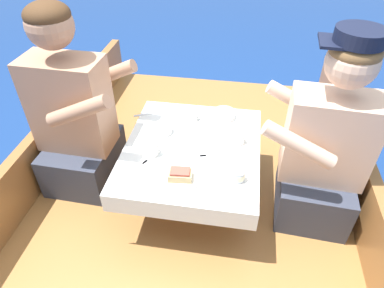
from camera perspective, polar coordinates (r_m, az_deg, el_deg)
ground_plane at (r=2.23m, az=-0.23°, el=-14.73°), size 60.00×60.00×0.00m
boat_deck at (r=2.11m, az=-0.24°, el=-12.20°), size 1.87×2.91×0.31m
gunwale_port at (r=2.18m, az=-24.58°, el=-2.82°), size 0.06×2.91×0.32m
gunwale_starboard at (r=1.98m, az=26.88°, el=-8.38°), size 0.06×2.91×0.32m
cockpit_table at (r=1.81m, az=0.00°, el=-1.32°), size 0.70×0.81×0.35m
person_port at (r=1.96m, az=-18.97°, el=4.12°), size 0.53×0.45×1.04m
person_starboard at (r=1.79m, az=21.10°, el=-0.78°), size 0.54×0.47×1.01m
plate_sandwich at (r=1.60m, az=-1.98°, el=-5.81°), size 0.18×0.18×0.01m
plate_bread at (r=1.83m, az=1.79°, el=0.83°), size 0.17×0.17×0.01m
sandwich at (r=1.58m, az=-2.00°, el=-5.10°), size 0.12×0.08×0.05m
bowl_port_near at (r=2.00m, az=5.36°, el=5.02°), size 0.13×0.13×0.04m
bowl_starboard_near at (r=1.88m, az=-5.04°, el=2.61°), size 0.11×0.11×0.04m
coffee_cup_port at (r=1.97m, az=-0.14°, el=4.79°), size 0.10×0.07×0.05m
coffee_cup_starboard at (r=1.73m, az=-6.86°, el=-0.69°), size 0.11×0.08×0.07m
coffee_cup_center at (r=1.82m, az=7.64°, el=1.01°), size 0.10×0.07×0.05m
tin_can at (r=1.60m, az=7.62°, el=-5.19°), size 0.07×0.07×0.05m
utensil_knife_starboard at (r=1.70m, az=9.45°, el=-3.30°), size 0.05×0.17×0.00m
utensil_spoon_center at (r=2.05m, az=-6.56°, el=5.16°), size 0.16×0.09×0.01m
utensil_fork_port at (r=1.72m, az=0.19°, el=-2.13°), size 0.17×0.06×0.00m
utensil_fork_starboard at (r=1.68m, az=-9.08°, el=-3.92°), size 0.10×0.16×0.00m
utensil_spoon_port at (r=2.00m, az=8.93°, el=3.93°), size 0.10×0.15×0.01m
utensil_knife_port at (r=1.91m, az=5.81°, el=2.43°), size 0.16×0.09×0.00m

